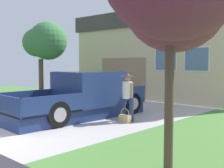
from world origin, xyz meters
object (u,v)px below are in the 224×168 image
at_px(neighbor_tree, 45,42).
at_px(wheeled_trash_bin, 104,87).
at_px(person_with_hat, 127,93).
at_px(pickup_truck, 87,96).
at_px(house_with_garage, 169,55).
at_px(handbag, 125,118).

height_order(neighbor_tree, wheeled_trash_bin, neighbor_tree).
bearing_deg(person_with_hat, pickup_truck, 16.45).
distance_m(pickup_truck, house_with_garage, 7.80).
bearing_deg(neighbor_tree, wheeled_trash_bin, 55.52).
xyz_separation_m(pickup_truck, wheeled_trash_bin, (-3.34, 4.30, -0.14)).
bearing_deg(handbag, pickup_truck, -175.24).
xyz_separation_m(person_with_hat, neighbor_tree, (-6.74, 1.35, 2.09)).
relative_size(pickup_truck, house_with_garage, 0.51).
xyz_separation_m(person_with_hat, house_with_garage, (-2.88, 7.15, 1.45)).
relative_size(pickup_truck, wheeled_trash_bin, 4.78).
bearing_deg(person_with_hat, house_with_garage, -64.37).
xyz_separation_m(person_with_hat, wheeled_trash_bin, (-4.96, 3.93, -0.33)).
height_order(pickup_truck, house_with_garage, house_with_garage).
height_order(handbag, wheeled_trash_bin, wheeled_trash_bin).
distance_m(person_with_hat, wheeled_trash_bin, 6.34).
bearing_deg(handbag, neighbor_tree, 167.02).
bearing_deg(house_with_garage, person_with_hat, -68.05).
distance_m(house_with_garage, neighbor_tree, 7.00).
height_order(person_with_hat, house_with_garage, house_with_garage).
relative_size(person_with_hat, wheeled_trash_bin, 1.46).
bearing_deg(house_with_garage, handbag, -68.08).
height_order(handbag, neighbor_tree, neighbor_tree).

